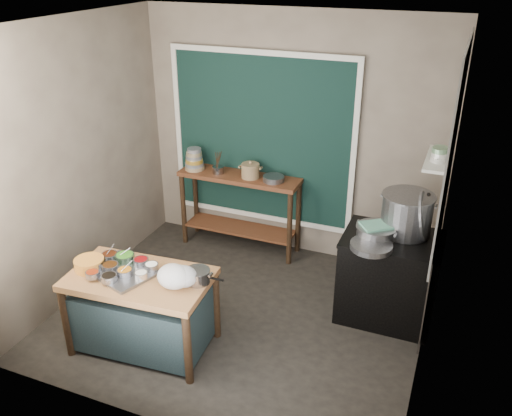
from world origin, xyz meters
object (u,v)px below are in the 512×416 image
at_px(prep_table, 143,311).
at_px(stock_pot, 407,214).
at_px(condiment_tray, 120,271).
at_px(utensil_cup, 218,170).
at_px(back_counter, 240,212).
at_px(ceramic_crock, 250,172).
at_px(yellow_basin, 89,264).
at_px(steamer, 376,232).
at_px(stove_block, 388,279).
at_px(saucepan, 198,276).

relative_size(prep_table, stock_pot, 2.46).
height_order(condiment_tray, stock_pot, stock_pot).
relative_size(prep_table, utensil_cup, 9.10).
distance_m(back_counter, ceramic_crock, 0.57).
distance_m(yellow_basin, steamer, 2.63).
height_order(condiment_tray, utensil_cup, utensil_cup).
relative_size(yellow_basin, ceramic_crock, 1.20).
xyz_separation_m(back_counter, ceramic_crock, (0.15, -0.02, 0.55)).
height_order(utensil_cup, ceramic_crock, ceramic_crock).
xyz_separation_m(prep_table, stove_block, (1.97, 1.30, 0.05)).
relative_size(back_counter, steamer, 3.80).
bearing_deg(steamer, utensil_cup, 159.07).
relative_size(saucepan, utensil_cup, 1.61).
xyz_separation_m(utensil_cup, steamer, (2.00, -0.76, -0.05)).
relative_size(back_counter, yellow_basin, 5.50).
xyz_separation_m(saucepan, steamer, (1.29, 1.11, 0.13)).
distance_m(utensil_cup, ceramic_crock, 0.40).
bearing_deg(yellow_basin, condiment_tray, 11.46).
bearing_deg(yellow_basin, ceramic_crock, 71.53).
bearing_deg(saucepan, utensil_cup, 109.64).
bearing_deg(yellow_basin, saucepan, 9.96).
xyz_separation_m(stove_block, stock_pot, (0.08, 0.14, 0.65)).
xyz_separation_m(stove_block, condiment_tray, (-2.16, -1.30, 0.34)).
height_order(back_counter, utensil_cup, utensil_cup).
relative_size(condiment_tray, utensil_cup, 4.32).
distance_m(prep_table, ceramic_crock, 2.12).
relative_size(saucepan, ceramic_crock, 1.00).
distance_m(prep_table, condiment_tray, 0.43).
height_order(yellow_basin, steamer, steamer).
height_order(ceramic_crock, steamer, ceramic_crock).
distance_m(ceramic_crock, stock_pot, 1.92).
relative_size(condiment_tray, ceramic_crock, 2.69).
xyz_separation_m(stock_pot, steamer, (-0.24, -0.21, -0.14)).
height_order(stove_block, ceramic_crock, ceramic_crock).
relative_size(ceramic_crock, stock_pot, 0.43).
bearing_deg(ceramic_crock, saucepan, -80.94).
height_order(stove_block, condiment_tray, stove_block).
distance_m(yellow_basin, saucepan, 1.01).
relative_size(prep_table, saucepan, 5.64).
relative_size(prep_table, yellow_basin, 4.74).
distance_m(stove_block, saucepan, 1.91).
bearing_deg(steamer, yellow_basin, -150.56).
relative_size(saucepan, stock_pot, 0.44).
bearing_deg(condiment_tray, utensil_cup, 89.89).
height_order(back_counter, condiment_tray, back_counter).
bearing_deg(yellow_basin, back_counter, 75.47).
height_order(back_counter, saucepan, back_counter).
relative_size(prep_table, ceramic_crock, 5.67).
bearing_deg(stock_pot, yellow_basin, -149.19).
bearing_deg(ceramic_crock, utensil_cup, -177.90).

